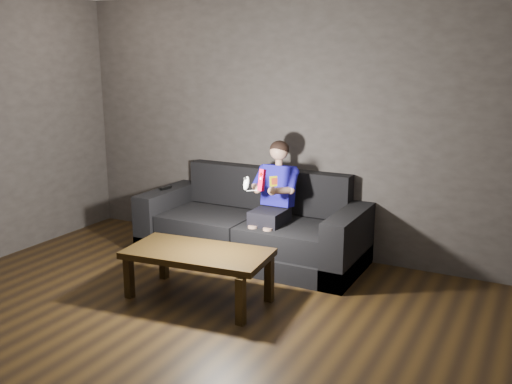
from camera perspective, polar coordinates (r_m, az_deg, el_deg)
The scene contains 8 objects.
floor at distance 4.38m, azimuth -11.62°, elevation -14.98°, with size 5.00×5.00×0.00m, color black.
back_wall at distance 6.03m, azimuth 2.95°, elevation 6.66°, with size 5.00×0.04×2.70m, color #342E2D.
sofa at distance 5.95m, azimuth -0.24°, elevation -3.83°, with size 2.32×1.00×0.90m.
child at distance 5.66m, azimuth 1.81°, elevation 0.01°, with size 0.46×0.56×1.13m.
wii_remote_red at distance 5.19m, azimuth 0.58°, elevation 1.22°, with size 0.06×0.08×0.20m.
nunchuk_white at distance 5.28m, azimuth -0.97°, elevation 0.88°, with size 0.07×0.09×0.14m.
wii_remote_black at distance 6.33m, azimuth -9.01°, elevation 0.39°, with size 0.06×0.15×0.03m.
coffee_table at distance 4.93m, azimuth -5.82°, elevation -6.49°, with size 1.28×0.74×0.45m.
Camera 1 is at (2.50, -2.94, 2.07)m, focal length 40.00 mm.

